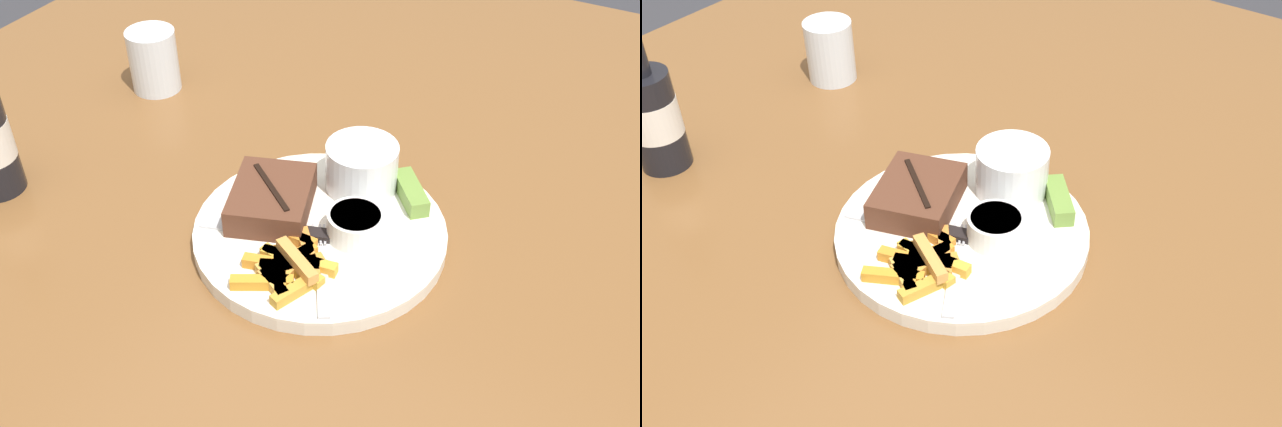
{
  "view_description": "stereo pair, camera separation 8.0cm",
  "coord_description": "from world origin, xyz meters",
  "views": [
    {
      "loc": [
        -0.53,
        -0.29,
        1.32
      ],
      "look_at": [
        0.0,
        0.0,
        0.8
      ],
      "focal_mm": 42.0,
      "sensor_mm": 36.0,
      "label": 1
    },
    {
      "loc": [
        -0.49,
        -0.36,
        1.32
      ],
      "look_at": [
        0.0,
        0.0,
        0.8
      ],
      "focal_mm": 42.0,
      "sensor_mm": 36.0,
      "label": 2
    }
  ],
  "objects": [
    {
      "name": "fork_utensil",
      "position": [
        -0.06,
        -0.04,
        0.78
      ],
      "size": [
        0.12,
        0.08,
        0.0
      ],
      "rotation": [
        0.0,
        0.0,
        6.81
      ],
      "color": "#B7B7BC",
      "rests_on": "dinner_plate"
    },
    {
      "name": "coleslaw_cup",
      "position": [
        0.09,
        -0.01,
        0.81
      ],
      "size": [
        0.08,
        0.08,
        0.06
      ],
      "color": "white",
      "rests_on": "dinner_plate"
    },
    {
      "name": "pickle_spear",
      "position": [
        0.09,
        -0.07,
        0.79
      ],
      "size": [
        0.07,
        0.06,
        0.02
      ],
      "color": "olive",
      "rests_on": "dinner_plate"
    },
    {
      "name": "steak_portion",
      "position": [
        -0.0,
        0.06,
        0.8
      ],
      "size": [
        0.13,
        0.11,
        0.03
      ],
      "color": "#512D1E",
      "rests_on": "dinner_plate"
    },
    {
      "name": "dipping_sauce_cup",
      "position": [
        0.01,
        -0.04,
        0.8
      ],
      "size": [
        0.06,
        0.06,
        0.03
      ],
      "color": "silver",
      "rests_on": "dinner_plate"
    },
    {
      "name": "knife_utensil",
      "position": [
        -0.02,
        0.02,
        0.78
      ],
      "size": [
        0.07,
        0.16,
        0.01
      ],
      "rotation": [
        0.0,
        0.0,
        1.89
      ],
      "color": "#B7B7BC",
      "rests_on": "dinner_plate"
    },
    {
      "name": "beer_bottle",
      "position": [
        -0.1,
        0.38,
        0.83
      ],
      "size": [
        0.06,
        0.06,
        0.2
      ],
      "color": "black",
      "rests_on": "dining_table"
    },
    {
      "name": "fries_pile",
      "position": [
        -0.07,
        -0.0,
        0.79
      ],
      "size": [
        0.11,
        0.09,
        0.02
      ],
      "color": "orange",
      "rests_on": "dinner_plate"
    },
    {
      "name": "drinking_glass",
      "position": [
        0.17,
        0.36,
        0.81
      ],
      "size": [
        0.07,
        0.07,
        0.09
      ],
      "color": "silver",
      "rests_on": "dining_table"
    },
    {
      "name": "dinner_plate",
      "position": [
        0.0,
        0.0,
        0.77
      ],
      "size": [
        0.28,
        0.28,
        0.02
      ],
      "color": "silver",
      "rests_on": "dining_table"
    },
    {
      "name": "dining_table",
      "position": [
        0.0,
        0.0,
        0.7
      ],
      "size": [
        1.5,
        1.4,
        0.76
      ],
      "color": "brown",
      "rests_on": "ground_plane"
    }
  ]
}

